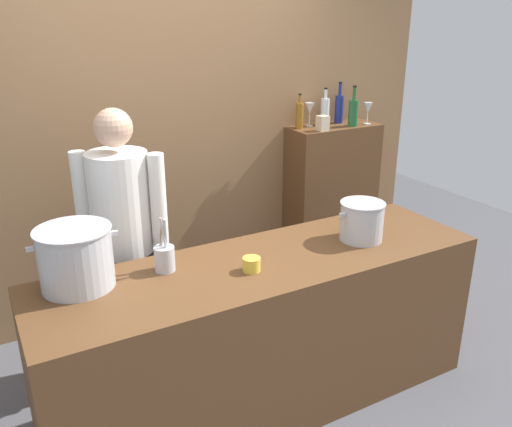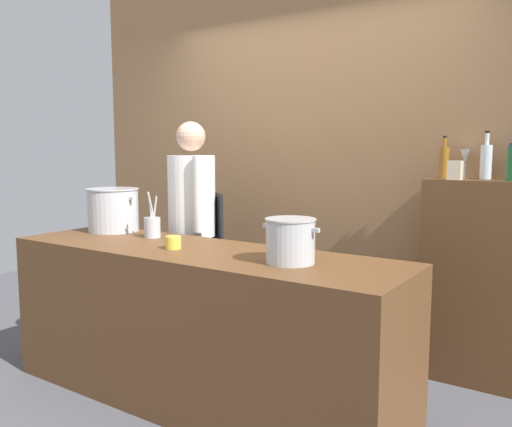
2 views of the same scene
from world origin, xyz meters
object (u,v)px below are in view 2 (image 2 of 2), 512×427
at_px(utensil_crock, 152,226).
at_px(butter_jar, 173,243).
at_px(chef, 193,219).
at_px(spice_tin_cream, 455,170).
at_px(stockpot_small, 290,241).
at_px(wine_glass_short, 465,157).
at_px(stockpot_large, 113,210).
at_px(wine_bottle_amber, 444,162).
at_px(wine_bottle_clear, 486,161).

bearing_deg(utensil_crock, butter_jar, -29.79).
xyz_separation_m(chef, spice_tin_cream, (1.71, 0.46, 0.37)).
bearing_deg(utensil_crock, stockpot_small, -8.69).
bearing_deg(wine_glass_short, stockpot_small, -111.86).
relative_size(stockpot_large, wine_bottle_amber, 1.54).
bearing_deg(utensil_crock, wine_bottle_clear, 31.87).
distance_m(chef, utensil_crock, 0.49).
distance_m(stockpot_large, spice_tin_cream, 2.26).
relative_size(stockpot_small, spice_tin_cream, 2.77).
xyz_separation_m(utensil_crock, wine_bottle_amber, (1.53, 1.09, 0.41)).
bearing_deg(chef, wine_bottle_clear, -126.17).
bearing_deg(stockpot_small, wine_glass_short, 68.14).
distance_m(stockpot_large, wine_bottle_clear, 2.46).
distance_m(chef, wine_bottle_clear, 2.00).
bearing_deg(wine_bottle_amber, butter_jar, -131.15).
bearing_deg(stockpot_small, wine_bottle_amber, 72.40).
relative_size(wine_bottle_clear, spice_tin_cream, 2.58).
height_order(butter_jar, wine_glass_short, wine_glass_short).
distance_m(butter_jar, wine_glass_short, 1.91).
xyz_separation_m(stockpot_small, wine_bottle_clear, (0.65, 1.28, 0.38)).
bearing_deg(spice_tin_cream, chef, -165.10).
bearing_deg(stockpot_small, utensil_crock, 171.31).
height_order(stockpot_small, wine_bottle_clear, wine_bottle_clear).
height_order(stockpot_large, butter_jar, stockpot_large).
bearing_deg(butter_jar, chef, 123.06).
bearing_deg(wine_glass_short, utensil_crock, -145.53).
relative_size(stockpot_small, wine_bottle_clear, 1.07).
bearing_deg(butter_jar, utensil_crock, 150.21).
bearing_deg(stockpot_large, chef, 51.82).
bearing_deg(wine_bottle_clear, stockpot_large, -154.21).
xyz_separation_m(chef, wine_bottle_clear, (1.85, 0.62, 0.43)).
xyz_separation_m(utensil_crock, wine_glass_short, (1.65, 1.13, 0.44)).
height_order(stockpot_small, wine_bottle_amber, wine_bottle_amber).
relative_size(stockpot_small, wine_bottle_amber, 1.18).
height_order(stockpot_small, utensil_crock, utensil_crock).
bearing_deg(wine_bottle_clear, wine_bottle_amber, -177.30).
relative_size(butter_jar, spice_tin_cream, 0.80).
xyz_separation_m(butter_jar, wine_glass_short, (1.27, 1.35, 0.48)).
bearing_deg(chef, stockpot_small, -173.36).
height_order(wine_bottle_amber, wine_glass_short, wine_bottle_amber).
bearing_deg(wine_bottle_amber, spice_tin_cream, -55.08).
distance_m(butter_jar, spice_tin_cream, 1.75).
distance_m(chef, stockpot_small, 1.37).
xyz_separation_m(chef, stockpot_small, (1.20, -0.65, 0.05)).
distance_m(stockpot_large, stockpot_small, 1.56).
relative_size(stockpot_large, wine_glass_short, 2.23).
bearing_deg(wine_bottle_clear, wine_glass_short, 168.40).
relative_size(stockpot_small, butter_jar, 3.47).
xyz_separation_m(chef, butter_jar, (0.45, -0.70, -0.03)).
bearing_deg(stockpot_small, stockpot_large, 172.02).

